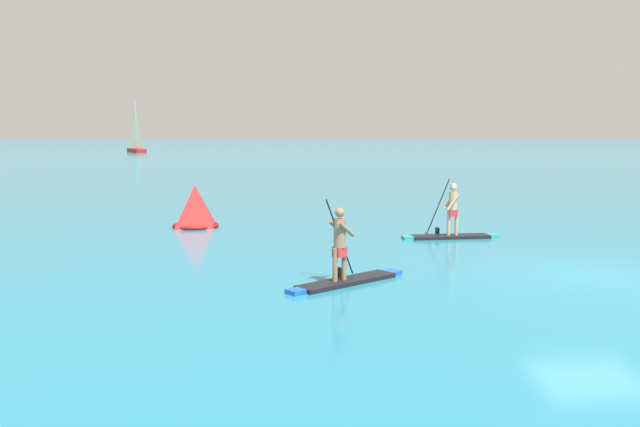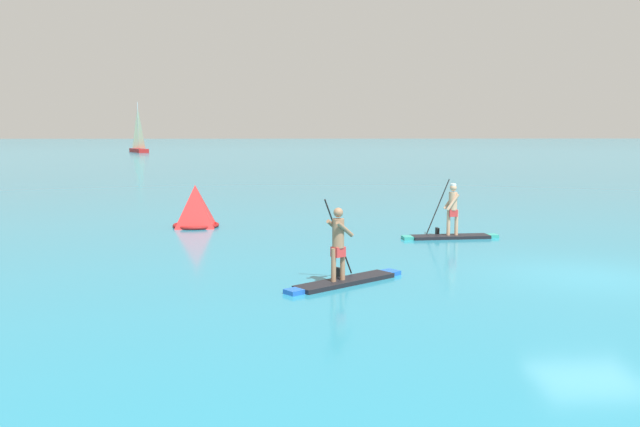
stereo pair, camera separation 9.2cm
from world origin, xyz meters
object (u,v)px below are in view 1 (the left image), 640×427
at_px(sailboat_left_horizon, 136,145).
at_px(paddleboarder_mid_center, 450,226).
at_px(paddleboarder_near_left, 344,266).
at_px(race_marker_buoy, 195,208).

bearing_deg(sailboat_left_horizon, paddleboarder_mid_center, -8.01).
height_order(paddleboarder_near_left, paddleboarder_mid_center, paddleboarder_near_left).
height_order(paddleboarder_near_left, sailboat_left_horizon, sailboat_left_horizon).
height_order(paddleboarder_near_left, race_marker_buoy, paddleboarder_near_left).
bearing_deg(race_marker_buoy, paddleboarder_near_left, -63.27).
height_order(race_marker_buoy, sailboat_left_horizon, sailboat_left_horizon).
distance_m(paddleboarder_near_left, sailboat_left_horizon, 87.25).
xyz_separation_m(paddleboarder_near_left, race_marker_buoy, (-4.46, 8.86, 0.27)).
bearing_deg(sailboat_left_horizon, race_marker_buoy, -13.12).
bearing_deg(paddleboarder_near_left, race_marker_buoy, 78.45).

